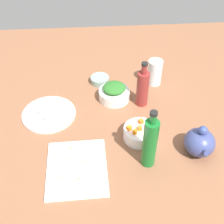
{
  "coord_description": "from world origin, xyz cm",
  "views": [
    {
      "loc": [
        99.7,
        -7.56,
        99.88
      ],
      "look_at": [
        0.0,
        0.0,
        8.0
      ],
      "focal_mm": 47.52,
      "sensor_mm": 36.0,
      "label": 1
    }
  ],
  "objects_px": {
    "teapot": "(200,142)",
    "bottle_1": "(143,88)",
    "cutting_board": "(77,168)",
    "plate_tofu": "(49,114)",
    "bowl_greens": "(114,95)",
    "bowl_small_side": "(100,80)",
    "drinking_glass_0": "(155,72)",
    "bottle_0": "(150,143)",
    "bowl_carrots": "(140,133)"
  },
  "relations": [
    {
      "from": "teapot",
      "to": "bottle_1",
      "type": "distance_m",
      "value": 0.38
    },
    {
      "from": "cutting_board",
      "to": "plate_tofu",
      "type": "xyz_separation_m",
      "value": [
        -0.33,
        -0.14,
        0.0
      ]
    },
    {
      "from": "plate_tofu",
      "to": "bowl_greens",
      "type": "xyz_separation_m",
      "value": [
        -0.1,
        0.32,
        0.02
      ]
    },
    {
      "from": "bowl_small_side",
      "to": "drinking_glass_0",
      "type": "bearing_deg",
      "value": 84.81
    },
    {
      "from": "bottle_0",
      "to": "bottle_1",
      "type": "bearing_deg",
      "value": 175.46
    },
    {
      "from": "teapot",
      "to": "drinking_glass_0",
      "type": "height_order",
      "value": "teapot"
    },
    {
      "from": "bowl_carrots",
      "to": "bottle_0",
      "type": "distance_m",
      "value": 0.16
    },
    {
      "from": "cutting_board",
      "to": "teapot",
      "type": "distance_m",
      "value": 0.51
    },
    {
      "from": "bottle_1",
      "to": "bowl_greens",
      "type": "bearing_deg",
      "value": -109.25
    },
    {
      "from": "cutting_board",
      "to": "drinking_glass_0",
      "type": "distance_m",
      "value": 0.68
    },
    {
      "from": "bowl_greens",
      "to": "bottle_0",
      "type": "bearing_deg",
      "value": 13.99
    },
    {
      "from": "bowl_small_side",
      "to": "drinking_glass_0",
      "type": "xyz_separation_m",
      "value": [
        0.03,
        0.29,
        0.05
      ]
    },
    {
      "from": "plate_tofu",
      "to": "bowl_greens",
      "type": "bearing_deg",
      "value": 106.86
    },
    {
      "from": "bowl_carrots",
      "to": "teapot",
      "type": "bearing_deg",
      "value": 67.55
    },
    {
      "from": "bowl_small_side",
      "to": "bottle_0",
      "type": "xyz_separation_m",
      "value": [
        0.56,
        0.17,
        0.1
      ]
    },
    {
      "from": "bowl_carrots",
      "to": "bottle_1",
      "type": "relative_size",
      "value": 0.61
    },
    {
      "from": "bowl_small_side",
      "to": "teapot",
      "type": "bearing_deg",
      "value": 36.85
    },
    {
      "from": "bowl_greens",
      "to": "bottle_1",
      "type": "height_order",
      "value": "bottle_1"
    },
    {
      "from": "plate_tofu",
      "to": "drinking_glass_0",
      "type": "relative_size",
      "value": 1.84
    },
    {
      "from": "plate_tofu",
      "to": "teapot",
      "type": "xyz_separation_m",
      "value": [
        0.27,
        0.64,
        0.05
      ]
    },
    {
      "from": "bowl_carrots",
      "to": "teapot",
      "type": "height_order",
      "value": "teapot"
    },
    {
      "from": "bowl_small_side",
      "to": "bottle_0",
      "type": "distance_m",
      "value": 0.59
    },
    {
      "from": "bowl_carrots",
      "to": "drinking_glass_0",
      "type": "relative_size",
      "value": 1.05
    },
    {
      "from": "drinking_glass_0",
      "to": "plate_tofu",
      "type": "bearing_deg",
      "value": -68.4
    },
    {
      "from": "bowl_small_side",
      "to": "teapot",
      "type": "height_order",
      "value": "teapot"
    },
    {
      "from": "plate_tofu",
      "to": "teapot",
      "type": "bearing_deg",
      "value": 66.83
    },
    {
      "from": "plate_tofu",
      "to": "bottle_1",
      "type": "relative_size",
      "value": 1.06
    },
    {
      "from": "bowl_small_side",
      "to": "bottle_0",
      "type": "bearing_deg",
      "value": 16.89
    },
    {
      "from": "bowl_greens",
      "to": "bowl_small_side",
      "type": "height_order",
      "value": "bowl_greens"
    },
    {
      "from": "bowl_greens",
      "to": "bowl_carrots",
      "type": "bearing_deg",
      "value": 18.03
    },
    {
      "from": "bowl_small_side",
      "to": "bowl_greens",
      "type": "bearing_deg",
      "value": 24.63
    },
    {
      "from": "bowl_greens",
      "to": "bowl_small_side",
      "type": "distance_m",
      "value": 0.16
    },
    {
      "from": "cutting_board",
      "to": "bottle_1",
      "type": "distance_m",
      "value": 0.5
    },
    {
      "from": "bowl_carrots",
      "to": "drinking_glass_0",
      "type": "xyz_separation_m",
      "value": [
        -0.39,
        0.13,
        0.04
      ]
    },
    {
      "from": "cutting_board",
      "to": "bottle_1",
      "type": "relative_size",
      "value": 1.18
    },
    {
      "from": "bowl_small_side",
      "to": "drinking_glass_0",
      "type": "distance_m",
      "value": 0.3
    },
    {
      "from": "plate_tofu",
      "to": "bottle_1",
      "type": "distance_m",
      "value": 0.46
    },
    {
      "from": "bowl_greens",
      "to": "drinking_glass_0",
      "type": "distance_m",
      "value": 0.26
    },
    {
      "from": "bowl_carrots",
      "to": "bowl_greens",
      "type": "bearing_deg",
      "value": -161.97
    },
    {
      "from": "cutting_board",
      "to": "teapot",
      "type": "relative_size",
      "value": 1.89
    },
    {
      "from": "bowl_carrots",
      "to": "bowl_small_side",
      "type": "xyz_separation_m",
      "value": [
        -0.42,
        -0.16,
        -0.01
      ]
    },
    {
      "from": "bowl_carrots",
      "to": "bottle_0",
      "type": "xyz_separation_m",
      "value": [
        0.14,
        0.01,
        0.09
      ]
    },
    {
      "from": "plate_tofu",
      "to": "drinking_glass_0",
      "type": "height_order",
      "value": "drinking_glass_0"
    },
    {
      "from": "cutting_board",
      "to": "bottle_1",
      "type": "bearing_deg",
      "value": 140.17
    },
    {
      "from": "cutting_board",
      "to": "drinking_glass_0",
      "type": "bearing_deg",
      "value": 143.11
    },
    {
      "from": "teapot",
      "to": "drinking_glass_0",
      "type": "xyz_separation_m",
      "value": [
        -0.49,
        -0.1,
        0.01
      ]
    },
    {
      "from": "plate_tofu",
      "to": "bowl_greens",
      "type": "height_order",
      "value": "bowl_greens"
    },
    {
      "from": "bowl_carrots",
      "to": "bowl_small_side",
      "type": "height_order",
      "value": "bowl_carrots"
    },
    {
      "from": "bottle_1",
      "to": "bowl_small_side",
      "type": "bearing_deg",
      "value": -133.89
    },
    {
      "from": "bowl_small_side",
      "to": "cutting_board",
      "type": "bearing_deg",
      "value": -11.7
    }
  ]
}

